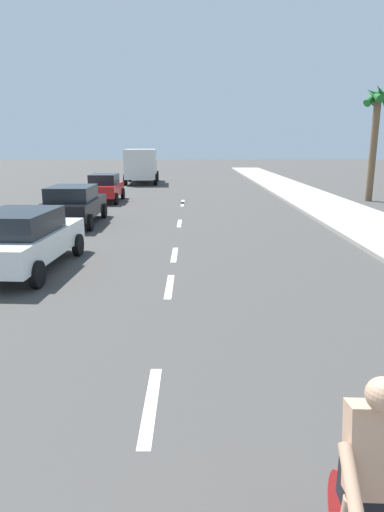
{
  "coord_description": "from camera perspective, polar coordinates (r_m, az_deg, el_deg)",
  "views": [
    {
      "loc": [
        0.52,
        0.94,
        3.2
      ],
      "look_at": [
        0.51,
        9.3,
        1.1
      ],
      "focal_mm": 31.35,
      "sensor_mm": 36.0,
      "label": 1
    }
  ],
  "objects": [
    {
      "name": "lane_stripe_7",
      "position": [
        25.64,
        -1.08,
        6.93
      ],
      "size": [
        0.16,
        1.8,
        0.01
      ],
      "primitive_type": "cube",
      "color": "white",
      "rests_on": "ground"
    },
    {
      "name": "parked_car_white",
      "position": [
        12.33,
        -20.8,
        2.14
      ],
      "size": [
        2.28,
        4.62,
        1.57
      ],
      "rotation": [
        0.0,
        0.0,
        -0.06
      ],
      "color": "white",
      "rests_on": "ground"
    },
    {
      "name": "sidewalk_strip",
      "position": [
        22.44,
        18.6,
        5.34
      ],
      "size": [
        3.6,
        80.0,
        0.14
      ],
      "primitive_type": "cube",
      "color": "#9E998E",
      "rests_on": "ground"
    },
    {
      "name": "parked_car_black",
      "position": [
        18.93,
        -14.79,
        6.47
      ],
      "size": [
        2.12,
        4.51,
        1.57
      ],
      "rotation": [
        0.0,
        0.0,
        0.02
      ],
      "color": "black",
      "rests_on": "ground"
    },
    {
      "name": "lane_stripe_5",
      "position": [
        18.6,
        -1.52,
        4.19
      ],
      "size": [
        0.16,
        1.8,
        0.01
      ],
      "primitive_type": "cube",
      "color": "white",
      "rests_on": "ground"
    },
    {
      "name": "delivery_truck",
      "position": [
        38.12,
        -6.36,
        11.45
      ],
      "size": [
        2.9,
        6.34,
        2.8
      ],
      "rotation": [
        0.0,
        0.0,
        0.05
      ],
      "color": "beige",
      "rests_on": "ground"
    },
    {
      "name": "lane_stripe_6",
      "position": [
        24.65,
        -1.12,
        6.64
      ],
      "size": [
        0.16,
        1.8,
        0.01
      ],
      "primitive_type": "cube",
      "color": "white",
      "rests_on": "ground"
    },
    {
      "name": "lane_stripe_4",
      "position": [
        13.31,
        -2.15,
        0.19
      ],
      "size": [
        0.16,
        1.8,
        0.01
      ],
      "primitive_type": "cube",
      "color": "white",
      "rests_on": "ground"
    },
    {
      "name": "palm_tree_far",
      "position": [
        27.86,
        22.61,
        16.53
      ],
      "size": [
        1.74,
        1.93,
        6.49
      ],
      "color": "brown",
      "rests_on": "ground"
    },
    {
      "name": "parked_car_red",
      "position": [
        26.07,
        -10.95,
        8.63
      ],
      "size": [
        1.83,
        3.86,
        1.57
      ],
      "rotation": [
        0.0,
        0.0,
        0.01
      ],
      "color": "red",
      "rests_on": "ground"
    },
    {
      "name": "lane_stripe_3",
      "position": [
        10.37,
        -2.8,
        -3.87
      ],
      "size": [
        0.16,
        1.8,
        0.01
      ],
      "primitive_type": "cube",
      "color": "white",
      "rests_on": "ground"
    },
    {
      "name": "lane_stripe_2",
      "position": [
        5.98,
        -5.19,
        -18.26
      ],
      "size": [
        0.16,
        1.8,
        0.01
      ],
      "primitive_type": "cube",
      "color": "white",
      "rests_on": "ground"
    },
    {
      "name": "ground_plane",
      "position": [
        19.33,
        -1.46,
        4.56
      ],
      "size": [
        160.0,
        160.0,
        0.0
      ],
      "primitive_type": "plane",
      "color": "#423F3D"
    }
  ]
}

